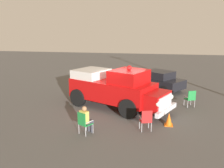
# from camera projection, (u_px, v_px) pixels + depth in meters

# --- Properties ---
(ground_plane) EXTENTS (60.00, 60.00, 0.00)m
(ground_plane) POSITION_uv_depth(u_px,v_px,m) (121.00, 110.00, 14.05)
(ground_plane) COLOR #514F4C
(vintage_fire_truck) EXTENTS (6.31, 4.53, 2.59)m
(vintage_fire_truck) POSITION_uv_depth(u_px,v_px,m) (115.00, 88.00, 14.23)
(vintage_fire_truck) COLOR black
(vintage_fire_truck) RESTS_ON ground
(classic_hot_rod) EXTENTS (4.60, 4.10, 1.46)m
(classic_hot_rod) POSITION_uv_depth(u_px,v_px,m) (155.00, 80.00, 18.54)
(classic_hot_rod) COLOR black
(classic_hot_rod) RESTS_ON ground
(lawn_chair_near_truck) EXTENTS (0.67, 0.68, 1.02)m
(lawn_chair_near_truck) POSITION_uv_depth(u_px,v_px,m) (84.00, 122.00, 10.80)
(lawn_chair_near_truck) COLOR #B7BABF
(lawn_chair_near_truck) RESTS_ON ground
(lawn_chair_by_car) EXTENTS (0.64, 0.64, 1.02)m
(lawn_chair_by_car) POSITION_uv_depth(u_px,v_px,m) (191.00, 97.00, 14.48)
(lawn_chair_by_car) COLOR #B7BABF
(lawn_chair_by_car) RESTS_ON ground
(lawn_chair_spare) EXTENTS (0.62, 0.62, 1.02)m
(lawn_chair_spare) POSITION_uv_depth(u_px,v_px,m) (146.00, 119.00, 11.12)
(lawn_chair_spare) COLOR #B7BABF
(lawn_chair_spare) RESTS_ON ground
(spectator_seated) EXTENTS (0.59, 0.65, 1.29)m
(spectator_seated) POSITION_uv_depth(u_px,v_px,m) (86.00, 119.00, 10.87)
(spectator_seated) COLOR #383842
(spectator_seated) RESTS_ON ground
(traffic_cone) EXTENTS (0.40, 0.40, 0.64)m
(traffic_cone) POSITION_uv_depth(u_px,v_px,m) (169.00, 119.00, 11.85)
(traffic_cone) COLOR orange
(traffic_cone) RESTS_ON ground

